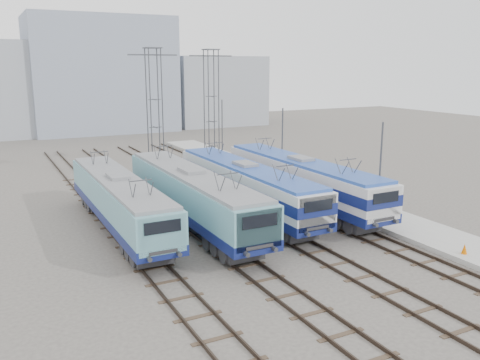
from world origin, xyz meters
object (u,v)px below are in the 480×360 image
locomotive_far_right (302,178)px  catenary_tower_west (155,109)px  mast_front (380,176)px  safety_cone (464,249)px  mast_rear (222,133)px  catenary_tower_east (211,105)px  locomotive_center_right (246,184)px  locomotive_center_left (193,194)px  locomotive_far_left (120,199)px  mast_mid (282,149)px

locomotive_far_right → catenary_tower_west: bearing=116.1°
mast_front → safety_cone: size_ratio=12.08×
mast_front → mast_rear: (0.00, 24.00, 0.00)m
catenary_tower_east → safety_cone: (2.48, -28.57, -6.05)m
catenary_tower_east → locomotive_center_right: bearing=-105.4°
locomotive_center_left → mast_front: size_ratio=2.61×
catenary_tower_east → locomotive_far_right: bearing=-89.1°
mast_front → safety_cone: 7.20m
locomotive_far_left → mast_mid: (15.35, 5.19, 1.33)m
catenary_tower_east → mast_mid: bearing=-78.1°
mast_front → locomotive_far_right: bearing=106.6°
locomotive_center_left → mast_front: bearing=-27.0°
locomotive_far_left → mast_rear: mast_rear is taller
locomotive_far_right → mast_front: (1.85, -6.21, 1.20)m
locomotive_center_left → mast_rear: mast_rear is taller
catenary_tower_east → mast_mid: (2.10, -10.00, -3.14)m
locomotive_far_left → locomotive_center_right: 9.00m
safety_cone → catenary_tower_west: bearing=108.7°
locomotive_center_right → safety_cone: 14.84m
locomotive_far_right → mast_mid: (1.85, 5.79, 1.20)m
locomotive_far_left → locomotive_far_right: size_ratio=0.96×
locomotive_far_left → safety_cone: bearing=-40.4°
locomotive_center_right → locomotive_far_right: 4.51m
mast_mid → safety_cone: 18.80m
locomotive_center_right → mast_mid: bearing=40.6°
catenary_tower_east → mast_front: bearing=-84.5°
mast_mid → mast_rear: (0.00, 12.00, 0.00)m
mast_rear → locomotive_center_right: bearing=-110.0°
locomotive_center_left → mast_front: (10.85, -5.54, 1.23)m
locomotive_far_right → catenary_tower_east: catenary_tower_east is taller
catenary_tower_west → safety_cone: 28.70m
locomotive_far_left → safety_cone: locomotive_far_left is taller
catenary_tower_west → safety_cone: (8.98, -26.57, -6.05)m
mast_mid → mast_rear: 12.00m
locomotive_far_left → mast_rear: 23.08m
locomotive_center_right → mast_rear: mast_rear is taller
locomotive_far_left → mast_mid: 16.26m
locomotive_far_left → locomotive_far_right: bearing=-2.6°
locomotive_center_left → locomotive_center_right: size_ratio=1.04×
locomotive_far_right → mast_front: size_ratio=2.57×
catenary_tower_west → mast_mid: (8.60, -8.00, -3.14)m
catenary_tower_west → safety_cone: size_ratio=20.71×
locomotive_center_right → safety_cone: (6.73, -13.12, -1.66)m
locomotive_far_right → catenary_tower_east: size_ratio=1.50×
catenary_tower_east → mast_rear: catenary_tower_east is taller
catenary_tower_west → mast_mid: catenary_tower_west is taller
locomotive_far_left → mast_front: (15.35, -6.81, 1.33)m
catenary_tower_west → catenary_tower_east: size_ratio=1.00×
locomotive_center_right → catenary_tower_east: size_ratio=1.47×
locomotive_center_right → catenary_tower_west: size_ratio=1.47×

